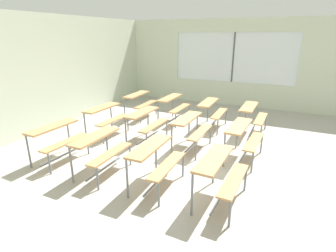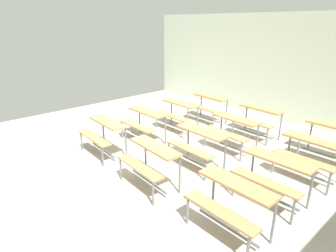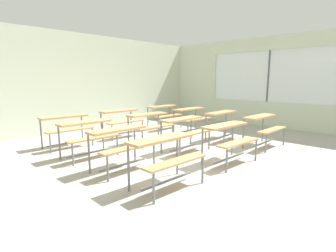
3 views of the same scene
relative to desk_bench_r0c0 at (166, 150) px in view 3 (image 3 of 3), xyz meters
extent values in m
cube|color=#ADA89E|center=(1.13, 0.68, -0.59)|extent=(10.00, 9.00, 0.05)
cube|color=beige|center=(1.13, 5.18, 0.94)|extent=(10.00, 0.12, 3.00)
cube|color=beige|center=(6.13, 0.68, -0.14)|extent=(0.12, 9.00, 0.85)
cube|color=beige|center=(6.13, 0.68, 2.21)|extent=(0.12, 9.00, 0.45)
cube|color=beige|center=(6.13, 4.23, 1.14)|extent=(0.12, 1.90, 1.70)
cube|color=white|center=(6.13, 1.18, 1.14)|extent=(0.02, 4.20, 1.70)
cube|color=#4C5156|center=(6.13, 1.18, 1.14)|extent=(0.06, 0.05, 1.70)
cube|color=tan|center=(0.00, 0.11, 0.16)|extent=(1.11, 0.36, 0.04)
cube|color=tan|center=(-0.01, -0.21, -0.12)|extent=(1.11, 0.26, 0.03)
cylinder|color=slate|center=(-0.49, 0.27, -0.20)|extent=(0.04, 0.04, 0.72)
cylinder|color=slate|center=(0.51, 0.23, -0.20)|extent=(0.04, 0.04, 0.72)
cylinder|color=slate|center=(-0.51, -0.28, -0.34)|extent=(0.04, 0.04, 0.44)
cylinder|color=slate|center=(0.49, -0.32, -0.34)|extent=(0.04, 0.04, 0.44)
cube|color=slate|center=(0.00, -0.03, -0.46)|extent=(1.00, 0.07, 0.03)
cube|color=tan|center=(1.68, 0.05, 0.16)|extent=(1.12, 0.38, 0.04)
cube|color=tan|center=(1.67, -0.27, -0.12)|extent=(1.11, 0.28, 0.03)
cylinder|color=slate|center=(1.19, 0.22, -0.20)|extent=(0.04, 0.04, 0.72)
cylinder|color=slate|center=(2.19, 0.17, -0.20)|extent=(0.04, 0.04, 0.72)
cylinder|color=slate|center=(1.16, -0.33, -0.34)|extent=(0.04, 0.04, 0.44)
cylinder|color=slate|center=(2.16, -0.38, -0.34)|extent=(0.04, 0.04, 0.44)
cube|color=slate|center=(1.68, -0.09, -0.46)|extent=(1.00, 0.08, 0.03)
cube|color=tan|center=(3.33, 0.11, 0.16)|extent=(1.10, 0.33, 0.04)
cube|color=tan|center=(3.33, -0.21, -0.12)|extent=(1.10, 0.23, 0.03)
cylinder|color=slate|center=(2.84, 0.26, -0.20)|extent=(0.04, 0.04, 0.72)
cylinder|color=slate|center=(3.84, 0.25, -0.20)|extent=(0.04, 0.04, 0.72)
cylinder|color=slate|center=(2.83, -0.29, -0.34)|extent=(0.04, 0.04, 0.44)
cylinder|color=slate|center=(3.83, -0.30, -0.34)|extent=(0.04, 0.04, 0.44)
cube|color=slate|center=(3.33, -0.03, -0.46)|extent=(1.00, 0.04, 0.03)
cube|color=tan|center=(-0.01, 1.20, 0.16)|extent=(1.10, 0.33, 0.04)
cube|color=tan|center=(-0.01, 0.88, -0.12)|extent=(1.10, 0.23, 0.03)
cylinder|color=slate|center=(-0.51, 1.34, -0.20)|extent=(0.04, 0.04, 0.72)
cylinder|color=slate|center=(0.49, 1.35, -0.20)|extent=(0.04, 0.04, 0.72)
cylinder|color=slate|center=(-0.51, 0.79, -0.34)|extent=(0.04, 0.04, 0.44)
cylinder|color=slate|center=(0.49, 0.80, -0.34)|extent=(0.04, 0.04, 0.44)
cube|color=slate|center=(-0.01, 1.06, -0.46)|extent=(1.00, 0.04, 0.03)
cube|color=tan|center=(1.73, 1.20, 0.16)|extent=(1.11, 0.34, 0.04)
cube|color=tan|center=(1.72, 0.88, -0.12)|extent=(1.10, 0.24, 0.03)
cylinder|color=slate|center=(1.23, 1.35, -0.20)|extent=(0.04, 0.04, 0.72)
cylinder|color=slate|center=(2.23, 1.33, -0.20)|extent=(0.04, 0.04, 0.72)
cylinder|color=slate|center=(1.22, 0.80, -0.34)|extent=(0.04, 0.04, 0.44)
cylinder|color=slate|center=(2.22, 0.78, -0.34)|extent=(0.04, 0.04, 0.44)
cube|color=slate|center=(1.72, 1.06, -0.46)|extent=(1.00, 0.05, 0.03)
cube|color=tan|center=(3.33, 1.20, 0.16)|extent=(1.11, 0.34, 0.04)
cube|color=tan|center=(3.34, 0.88, -0.12)|extent=(1.10, 0.24, 0.03)
cylinder|color=slate|center=(2.83, 1.33, -0.20)|extent=(0.04, 0.04, 0.72)
cylinder|color=slate|center=(3.83, 1.34, -0.20)|extent=(0.04, 0.04, 0.72)
cylinder|color=slate|center=(2.84, 0.78, -0.34)|extent=(0.04, 0.04, 0.44)
cylinder|color=slate|center=(3.84, 0.79, -0.34)|extent=(0.04, 0.04, 0.44)
cube|color=slate|center=(3.34, 1.06, -0.46)|extent=(1.00, 0.05, 0.03)
cube|color=tan|center=(-0.03, 2.33, 0.16)|extent=(1.10, 0.32, 0.04)
cube|color=tan|center=(-0.03, 2.01, -0.12)|extent=(1.10, 0.22, 0.03)
cylinder|color=slate|center=(-0.53, 2.47, -0.20)|extent=(0.04, 0.04, 0.72)
cylinder|color=slate|center=(0.47, 2.47, -0.20)|extent=(0.04, 0.04, 0.72)
cylinder|color=slate|center=(-0.53, 1.92, -0.34)|extent=(0.04, 0.04, 0.44)
cylinder|color=slate|center=(0.47, 1.92, -0.34)|extent=(0.04, 0.04, 0.44)
cube|color=slate|center=(-0.03, 2.19, -0.46)|extent=(1.00, 0.03, 0.03)
cube|color=tan|center=(1.71, 2.34, 0.16)|extent=(1.11, 0.35, 0.04)
cube|color=tan|center=(1.70, 2.02, -0.12)|extent=(1.11, 0.25, 0.03)
cylinder|color=slate|center=(1.21, 2.50, -0.20)|extent=(0.04, 0.04, 0.72)
cylinder|color=slate|center=(2.21, 2.47, -0.20)|extent=(0.04, 0.04, 0.72)
cylinder|color=slate|center=(1.20, 1.95, -0.34)|extent=(0.04, 0.04, 0.44)
cylinder|color=slate|center=(2.20, 1.92, -0.34)|extent=(0.04, 0.04, 0.44)
cube|color=slate|center=(1.71, 2.20, -0.46)|extent=(1.00, 0.06, 0.03)
cube|color=tan|center=(3.40, 2.38, 0.16)|extent=(1.11, 0.34, 0.04)
cube|color=tan|center=(3.39, 2.06, -0.12)|extent=(1.10, 0.24, 0.03)
cylinder|color=slate|center=(2.90, 2.52, -0.20)|extent=(0.04, 0.04, 0.72)
cylinder|color=slate|center=(3.90, 2.51, -0.20)|extent=(0.04, 0.04, 0.72)
cylinder|color=slate|center=(2.89, 1.98, -0.34)|extent=(0.04, 0.04, 0.44)
cylinder|color=slate|center=(3.89, 1.96, -0.34)|extent=(0.04, 0.04, 0.44)
cube|color=slate|center=(3.39, 2.24, -0.46)|extent=(1.00, 0.05, 0.03)
cube|color=tan|center=(0.05, 3.47, 0.16)|extent=(1.11, 0.37, 0.04)
cube|color=tan|center=(0.04, 3.15, -0.12)|extent=(1.11, 0.27, 0.03)
cylinder|color=slate|center=(-0.44, 3.63, -0.20)|extent=(0.04, 0.04, 0.72)
cylinder|color=slate|center=(0.56, 3.58, -0.20)|extent=(0.04, 0.04, 0.72)
cylinder|color=slate|center=(-0.47, 3.08, -0.34)|extent=(0.04, 0.04, 0.44)
cylinder|color=slate|center=(0.53, 3.04, -0.34)|extent=(0.04, 0.04, 0.44)
cube|color=slate|center=(0.04, 3.33, -0.46)|extent=(1.00, 0.08, 0.03)
cube|color=tan|center=(1.65, 3.48, 0.16)|extent=(1.11, 0.37, 0.04)
cube|color=tan|center=(1.64, 3.16, -0.12)|extent=(1.11, 0.27, 0.03)
cylinder|color=slate|center=(1.16, 3.64, -0.20)|extent=(0.04, 0.04, 0.72)
cylinder|color=slate|center=(2.16, 3.60, -0.20)|extent=(0.04, 0.04, 0.72)
cylinder|color=slate|center=(1.13, 3.09, -0.34)|extent=(0.04, 0.04, 0.44)
cylinder|color=slate|center=(2.13, 3.05, -0.34)|extent=(0.04, 0.04, 0.44)
cube|color=slate|center=(1.65, 3.34, -0.46)|extent=(1.00, 0.08, 0.03)
cube|color=tan|center=(3.36, 3.49, 0.16)|extent=(1.10, 0.33, 0.04)
cube|color=tan|center=(3.36, 3.17, -0.12)|extent=(1.10, 0.23, 0.03)
cylinder|color=slate|center=(2.86, 3.63, -0.20)|extent=(0.04, 0.04, 0.72)
cylinder|color=slate|center=(3.86, 3.64, -0.20)|extent=(0.04, 0.04, 0.72)
cylinder|color=slate|center=(2.86, 3.08, -0.34)|extent=(0.04, 0.04, 0.44)
cylinder|color=slate|center=(3.86, 3.09, -0.34)|extent=(0.04, 0.04, 0.44)
cube|color=slate|center=(3.36, 3.35, -0.46)|extent=(1.00, 0.04, 0.03)
camera|label=1|loc=(-3.56, -0.78, 1.93)|focal=28.47mm
camera|label=2|loc=(5.16, -2.75, 2.17)|focal=30.40mm
camera|label=3|loc=(-2.67, -2.62, 1.04)|focal=28.00mm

